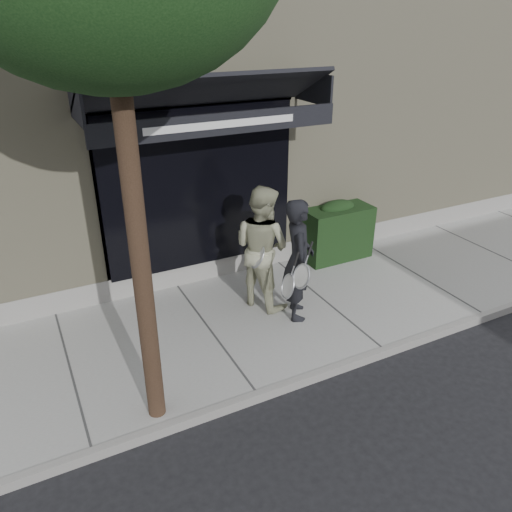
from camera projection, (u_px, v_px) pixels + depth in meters
ground at (322, 305)px, 8.29m from camera, size 80.00×80.00×0.00m
sidewalk at (322, 302)px, 8.27m from camera, size 20.00×3.00×0.12m
curb at (384, 352)px, 7.02m from camera, size 20.00×0.10×0.14m
building_facade at (204, 95)px, 11.06m from camera, size 14.30×8.04×5.64m
hedge at (336, 230)px, 9.45m from camera, size 1.30×0.70×1.14m
pedestrian_front at (298, 260)px, 7.40m from camera, size 0.87×0.98×1.90m
pedestrian_back at (262, 247)px, 7.71m from camera, size 1.07×1.18×1.98m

